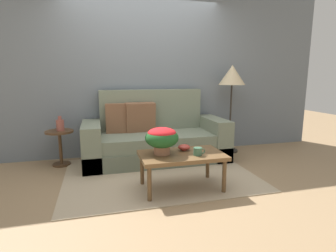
% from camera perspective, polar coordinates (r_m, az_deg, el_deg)
% --- Properties ---
extents(ground_plane, '(14.00, 14.00, 0.00)m').
position_cam_1_polar(ground_plane, '(3.60, -1.56, -10.68)').
color(ground_plane, '#997A56').
extents(wall_back, '(6.40, 0.12, 2.89)m').
position_cam_1_polar(wall_back, '(4.55, -5.30, 12.33)').
color(wall_back, slate).
rests_on(wall_back, ground).
extents(area_rug, '(2.44, 1.85, 0.01)m').
position_cam_1_polar(area_rug, '(3.69, -1.94, -10.05)').
color(area_rug, tan).
rests_on(area_rug, ground).
extents(couch, '(2.17, 0.88, 1.08)m').
position_cam_1_polar(couch, '(4.22, -2.91, -2.84)').
color(couch, '#626B59').
rests_on(couch, ground).
extents(coffee_table, '(0.96, 0.57, 0.43)m').
position_cam_1_polar(coffee_table, '(3.13, 2.92, -6.66)').
color(coffee_table, brown).
rests_on(coffee_table, ground).
extents(side_table, '(0.40, 0.40, 0.52)m').
position_cam_1_polar(side_table, '(4.25, -21.83, -3.03)').
color(side_table, '#4C331E').
rests_on(side_table, ground).
extents(floor_lamp, '(0.44, 0.44, 1.48)m').
position_cam_1_polar(floor_lamp, '(4.69, 13.35, 9.68)').
color(floor_lamp, '#2D2823').
rests_on(floor_lamp, ground).
extents(potted_plant, '(0.38, 0.38, 0.31)m').
position_cam_1_polar(potted_plant, '(3.04, -1.31, -2.44)').
color(potted_plant, '#A36B4C').
rests_on(potted_plant, coffee_table).
extents(coffee_mug, '(0.14, 0.10, 0.09)m').
position_cam_1_polar(coffee_mug, '(3.05, 6.34, -5.35)').
color(coffee_mug, '#3D664C').
rests_on(coffee_mug, coffee_table).
extents(snack_bowl, '(0.15, 0.15, 0.07)m').
position_cam_1_polar(snack_bowl, '(3.23, 3.41, -4.49)').
color(snack_bowl, '#B2382D').
rests_on(snack_bowl, coffee_table).
extents(table_vase, '(0.11, 0.11, 0.21)m').
position_cam_1_polar(table_vase, '(4.20, -21.80, 0.25)').
color(table_vase, '#934C42').
rests_on(table_vase, side_table).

